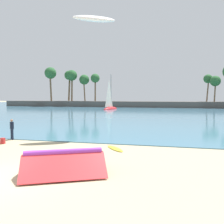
# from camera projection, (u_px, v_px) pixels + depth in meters

# --- Properties ---
(ground_plane) EXTENTS (260.00, 260.00, 0.00)m
(ground_plane) POSITION_uv_depth(u_px,v_px,m) (1.00, 179.00, 10.21)
(ground_plane) COLOR tan
(sea) EXTENTS (220.00, 96.20, 0.06)m
(sea) POSITION_uv_depth(u_px,v_px,m) (141.00, 109.00, 64.86)
(sea) COLOR teal
(sea) RESTS_ON ground
(palm_headland) EXTENTS (91.55, 6.19, 12.77)m
(palm_headland) POSITION_uv_depth(u_px,v_px,m) (147.00, 96.00, 72.44)
(palm_headland) COLOR #514C47
(palm_headland) RESTS_ON ground
(folded_kite) EXTENTS (4.32, 3.72, 1.09)m
(folded_kite) POSITION_uv_depth(u_px,v_px,m) (64.00, 158.00, 10.83)
(folded_kite) COLOR red
(folded_kite) RESTS_ON ground
(person_at_waterline) EXTENTS (0.47, 0.36, 1.67)m
(person_at_waterline) POSITION_uv_depth(u_px,v_px,m) (12.00, 129.00, 19.28)
(person_at_waterline) COLOR #141E33
(person_at_waterline) RESTS_ON ground
(backpack_by_trailer) EXTENTS (0.32, 0.29, 0.44)m
(backpack_by_trailer) POSITION_uv_depth(u_px,v_px,m) (3.00, 141.00, 17.66)
(backpack_by_trailer) COLOR red
(backpack_by_trailer) RESTS_ON ground
(surfboard) EXTENTS (1.68, 1.99, 0.08)m
(surfboard) POSITION_uv_depth(u_px,v_px,m) (115.00, 148.00, 15.94)
(surfboard) COLOR yellow
(surfboard) RESTS_ON ground
(sailboat_near_shore) EXTENTS (3.47, 6.86, 9.54)m
(sailboat_near_shore) POSITION_uv_depth(u_px,v_px,m) (110.00, 106.00, 61.20)
(sailboat_near_shore) COLOR red
(sailboat_near_shore) RESTS_ON sea
(kite_aloft_high_over_bay) EXTENTS (3.86, 2.91, 0.90)m
(kite_aloft_high_over_bay) POSITION_uv_depth(u_px,v_px,m) (94.00, 19.00, 20.14)
(kite_aloft_high_over_bay) COLOR white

